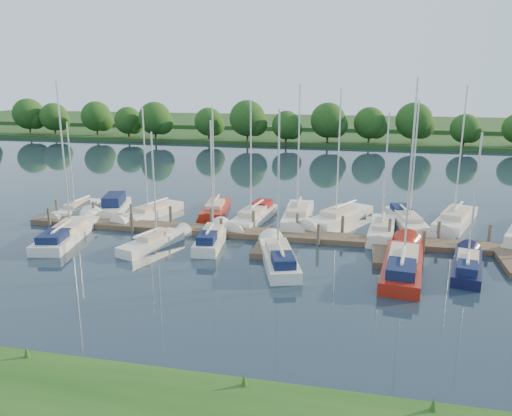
% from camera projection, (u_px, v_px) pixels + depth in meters
% --- Properties ---
extents(ground, '(260.00, 260.00, 0.00)m').
position_uv_depth(ground, '(248.00, 277.00, 30.19)').
color(ground, '#182330').
rests_on(ground, ground).
extents(dock, '(40.00, 6.00, 0.40)m').
position_uv_depth(dock, '(270.00, 237.00, 37.04)').
color(dock, '#493829').
rests_on(dock, ground).
extents(mooring_pilings, '(38.24, 2.84, 2.00)m').
position_uv_depth(mooring_pilings, '(273.00, 228.00, 38.01)').
color(mooring_pilings, '#473D33').
rests_on(mooring_pilings, ground).
extents(far_shore, '(180.00, 30.00, 0.60)m').
position_uv_depth(far_shore, '(333.00, 136.00, 101.00)').
color(far_shore, '#1E3F18').
rests_on(far_shore, ground).
extents(distant_hill, '(220.00, 40.00, 1.40)m').
position_uv_depth(distant_hill, '(340.00, 124.00, 124.53)').
color(distant_hill, '#2B4C21').
rests_on(distant_hill, ground).
extents(treeline, '(146.47, 9.22, 8.32)m').
position_uv_depth(treeline, '(327.00, 122.00, 87.79)').
color(treeline, '#38281C').
rests_on(treeline, ground).
extents(sailboat_n_0, '(1.90, 6.56, 8.44)m').
position_uv_depth(sailboat_n_0, '(77.00, 210.00, 44.33)').
color(sailboat_n_0, silver).
rests_on(sailboat_n_0, ground).
extents(motorboat, '(3.31, 6.68, 2.01)m').
position_uv_depth(motorboat, '(114.00, 208.00, 44.56)').
color(motorboat, silver).
rests_on(motorboat, ground).
extents(sailboat_n_2, '(3.59, 7.60, 9.64)m').
position_uv_depth(sailboat_n_2, '(150.00, 213.00, 43.32)').
color(sailboat_n_2, silver).
rests_on(sailboat_n_2, ground).
extents(sailboat_n_3, '(2.69, 7.81, 9.79)m').
position_uv_depth(sailboat_n_3, '(215.00, 210.00, 44.36)').
color(sailboat_n_3, maroon).
rests_on(sailboat_n_3, ground).
extents(sailboat_n_4, '(2.91, 8.18, 10.44)m').
position_uv_depth(sailboat_n_4, '(253.00, 218.00, 41.63)').
color(sailboat_n_4, silver).
rests_on(sailboat_n_4, ground).
extents(sailboat_n_5, '(2.49, 9.17, 11.66)m').
position_uv_depth(sailboat_n_5, '(297.00, 217.00, 42.06)').
color(sailboat_n_5, silver).
rests_on(sailboat_n_5, ground).
extents(sailboat_n_6, '(5.52, 8.60, 11.35)m').
position_uv_depth(sailboat_n_6, '(337.00, 219.00, 41.64)').
color(sailboat_n_6, silver).
rests_on(sailboat_n_6, ground).
extents(sailboat_n_7, '(2.34, 7.63, 9.57)m').
position_uv_depth(sailboat_n_7, '(382.00, 230.00, 38.48)').
color(sailboat_n_7, silver).
rests_on(sailboat_n_7, ground).
extents(sailboat_n_8, '(3.33, 8.36, 10.42)m').
position_uv_depth(sailboat_n_8, '(408.00, 222.00, 40.60)').
color(sailboat_n_8, silver).
rests_on(sailboat_n_8, ground).
extents(sailboat_n_9, '(4.68, 9.05, 11.60)m').
position_uv_depth(sailboat_n_9, '(454.00, 222.00, 40.73)').
color(sailboat_n_9, silver).
rests_on(sailboat_n_9, ground).
extents(sailboat_s_0, '(3.70, 9.54, 11.89)m').
position_uv_depth(sailboat_s_0, '(69.00, 234.00, 37.52)').
color(sailboat_s_0, silver).
rests_on(sailboat_s_0, ground).
extents(sailboat_s_1, '(3.18, 6.51, 8.52)m').
position_uv_depth(sailboat_s_1, '(155.00, 243.00, 35.52)').
color(sailboat_s_1, silver).
rests_on(sailboat_s_1, ground).
extents(sailboat_s_2, '(2.35, 7.13, 9.28)m').
position_uv_depth(sailboat_s_2, '(212.00, 239.00, 36.14)').
color(sailboat_s_2, silver).
rests_on(sailboat_s_2, ground).
extents(sailboat_s_3, '(3.81, 7.98, 10.27)m').
position_uv_depth(sailboat_s_3, '(279.00, 259.00, 32.25)').
color(sailboat_s_3, silver).
rests_on(sailboat_s_3, ground).
extents(sailboat_s_4, '(3.18, 9.64, 12.19)m').
position_uv_depth(sailboat_s_4, '(403.00, 266.00, 31.03)').
color(sailboat_s_4, maroon).
rests_on(sailboat_s_4, ground).
extents(sailboat_s_5, '(2.79, 6.99, 8.93)m').
position_uv_depth(sailboat_s_5, '(467.00, 267.00, 30.93)').
color(sailboat_s_5, black).
rests_on(sailboat_s_5, ground).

